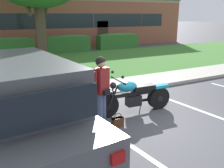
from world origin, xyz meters
TOP-DOWN VIEW (x-y plane):
  - ground_plane at (0.00, 0.00)m, footprint 140.00×140.00m
  - curb_strip at (0.00, 2.98)m, footprint 60.00×0.20m
  - concrete_walk at (0.00, 3.83)m, footprint 60.00×1.50m
  - grass_lawn at (0.00, 8.52)m, footprint 60.00×7.89m
  - stall_stripe_0 at (-1.35, 0.20)m, footprint 0.63×4.38m
  - stall_stripe_1 at (1.47, 0.20)m, footprint 0.63×4.38m
  - motorcycle at (-0.20, 1.32)m, footprint 2.24×0.82m
  - rider_person at (-1.44, 0.97)m, footprint 0.51×0.40m
  - handbag at (-1.12, 0.76)m, footprint 0.28×0.13m
  - parked_suv_adjacent at (-3.39, 0.67)m, footprint 2.34×4.99m
  - hedge_left at (-2.42, 12.85)m, footprint 3.40×0.90m
  - hedge_center_left at (1.62, 12.85)m, footprint 3.09×0.90m
  - hedge_center_right at (5.66, 12.85)m, footprint 3.34×0.90m
  - brick_building at (-0.20, 19.35)m, footprint 27.37×9.62m

SIDE VIEW (x-z plane):
  - ground_plane at x=0.00m, z-range 0.00..0.00m
  - stall_stripe_0 at x=-1.35m, z-range 0.00..0.01m
  - stall_stripe_1 at x=1.47m, z-range 0.00..0.01m
  - grass_lawn at x=0.00m, z-range 0.00..0.06m
  - concrete_walk at x=0.00m, z-range 0.00..0.08m
  - curb_strip at x=0.00m, z-range 0.00..0.12m
  - handbag at x=-1.12m, z-range -0.04..0.32m
  - motorcycle at x=-0.20m, z-range -0.11..1.07m
  - hedge_left at x=-2.42m, z-range 0.03..1.27m
  - hedge_center_left at x=1.62m, z-range 0.03..1.27m
  - hedge_center_right at x=5.66m, z-range 0.03..1.27m
  - parked_suv_adjacent at x=-3.39m, z-range 0.03..1.89m
  - rider_person at x=-1.44m, z-range 0.14..1.84m
  - brick_building at x=-0.20m, z-range 0.00..4.09m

